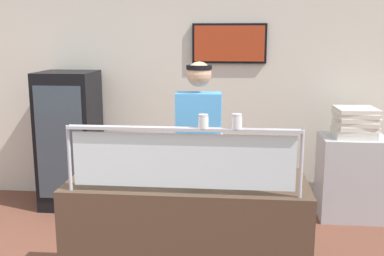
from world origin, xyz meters
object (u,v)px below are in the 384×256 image
pizza_tray (202,176)px  pepper_flake_shaker (237,122)px  pizza_server (204,174)px  drink_fridge (70,140)px  pizza_box_stack (355,122)px  parmesan_shaker (203,122)px  worker_figure (199,150)px

pizza_tray → pepper_flake_shaker: size_ratio=4.72×
pizza_server → pepper_flake_shaker: pepper_flake_shaker is taller
pizza_server → pepper_flake_shaker: (0.23, -0.32, 0.45)m
drink_fridge → pizza_tray: bearing=-47.3°
pepper_flake_shaker → pizza_box_stack: 2.48m
pepper_flake_shaker → pizza_box_stack: (1.26, 2.10, -0.38)m
pizza_server → pizza_box_stack: 2.33m
pizza_server → drink_fridge: (-1.69, 1.83, -0.20)m
pizza_tray → parmesan_shaker: 0.58m
parmesan_shaker → pepper_flake_shaker: pepper_flake_shaker is taller
parmesan_shaker → pizza_box_stack: bearing=55.0°
worker_figure → drink_fridge: size_ratio=1.12×
pizza_server → pizza_box_stack: size_ratio=0.63×
parmesan_shaker → worker_figure: bearing=96.1°
parmesan_shaker → pepper_flake_shaker: (0.21, -0.00, 0.00)m
pepper_flake_shaker → pizza_box_stack: size_ratio=0.21×
parmesan_shaker → pizza_tray: bearing=95.9°
worker_figure → drink_fridge: bearing=143.4°
pizza_tray → worker_figure: size_ratio=0.25×
worker_figure → pizza_box_stack: bearing=35.9°
pizza_server → parmesan_shaker: (0.01, -0.32, 0.44)m
pizza_tray → drink_fridge: (-1.67, 1.81, -0.18)m
pizza_tray → drink_fridge: bearing=132.7°
parmesan_shaker → pizza_server: bearing=92.7°
pizza_tray → pizza_server: bearing=-45.2°
parmesan_shaker → pizza_box_stack: parmesan_shaker is taller
pizza_server → parmesan_shaker: size_ratio=3.18×
pizza_tray → worker_figure: bearing=96.3°
pepper_flake_shaker → drink_fridge: (-1.91, 2.15, -0.65)m
pepper_flake_shaker → pizza_box_stack: pepper_flake_shaker is taller
pepper_flake_shaker → pizza_server: bearing=125.5°
pizza_tray → parmesan_shaker: size_ratio=5.06×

